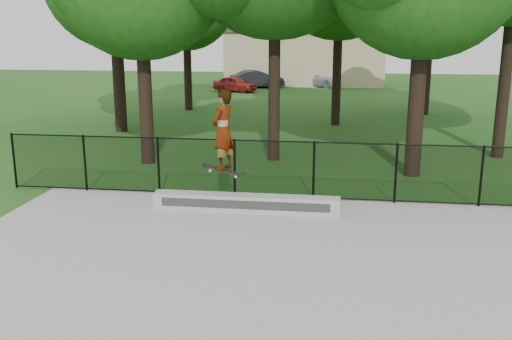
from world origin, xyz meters
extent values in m
plane|color=#184E16|center=(0.00, 0.00, 0.00)|extent=(100.00, 100.00, 0.00)
cube|color=gray|center=(0.00, 0.00, 0.03)|extent=(14.00, 12.00, 0.06)
cube|color=#B2B3AE|center=(-1.53, 4.70, 0.26)|extent=(4.39, 0.40, 0.41)
imported|color=maroon|center=(-6.47, 31.28, 0.53)|extent=(3.36, 2.37, 1.07)
imported|color=black|center=(-5.32, 34.16, 0.65)|extent=(3.82, 2.59, 1.30)
imported|color=#B2AFC7|center=(-1.10, 35.79, 0.62)|extent=(4.26, 3.15, 1.23)
cube|color=black|center=(-2.03, 4.59, 1.07)|extent=(0.82, 0.23, 0.24)
imported|color=#C2EBFF|center=(-2.03, 4.59, 2.01)|extent=(0.67, 0.79, 1.84)
cylinder|color=black|center=(-8.00, 5.90, 0.81)|extent=(0.06, 0.06, 1.50)
cylinder|color=black|center=(-6.00, 5.90, 0.81)|extent=(0.06, 0.06, 1.50)
cylinder|color=black|center=(-4.00, 5.90, 0.81)|extent=(0.06, 0.06, 1.50)
cylinder|color=black|center=(-2.00, 5.90, 0.81)|extent=(0.06, 0.06, 1.50)
cylinder|color=black|center=(0.00, 5.90, 0.81)|extent=(0.06, 0.06, 1.50)
cylinder|color=black|center=(2.00, 5.90, 0.81)|extent=(0.06, 0.06, 1.50)
cylinder|color=black|center=(4.00, 5.90, 0.81)|extent=(0.06, 0.06, 1.50)
cylinder|color=black|center=(0.00, 5.90, 1.53)|extent=(16.00, 0.04, 0.04)
cylinder|color=black|center=(0.00, 5.90, 0.11)|extent=(16.00, 0.04, 0.04)
cube|color=black|center=(0.00, 5.90, 0.81)|extent=(16.00, 0.01, 1.50)
cylinder|color=black|center=(-5.50, 9.50, 2.24)|extent=(0.44, 0.44, 4.47)
cylinder|color=black|center=(-1.50, 10.50, 2.65)|extent=(0.44, 0.44, 5.30)
cylinder|color=black|center=(2.80, 9.00, 2.30)|extent=(0.44, 0.44, 4.60)
cylinder|color=black|center=(6.00, 12.00, 2.94)|extent=(0.44, 0.44, 5.87)
cylinder|color=black|center=(-8.50, 15.00, 2.33)|extent=(0.44, 0.44, 4.65)
cylinder|color=black|center=(0.50, 18.00, 2.55)|extent=(0.44, 0.44, 5.10)
cylinder|color=black|center=(5.00, 22.00, 2.21)|extent=(0.44, 0.44, 4.42)
cylinder|color=black|center=(-7.37, 21.98, 2.14)|extent=(0.44, 0.44, 4.27)
sphere|color=#184713|center=(-7.37, 21.98, 5.68)|extent=(5.13, 5.13, 5.13)
cube|color=tan|center=(-2.00, 38.00, 2.00)|extent=(12.00, 6.00, 4.00)
cube|color=#3F3833|center=(-2.00, 38.00, 4.15)|extent=(12.40, 6.40, 0.30)
camera|label=1|loc=(0.48, -7.92, 4.23)|focal=40.00mm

